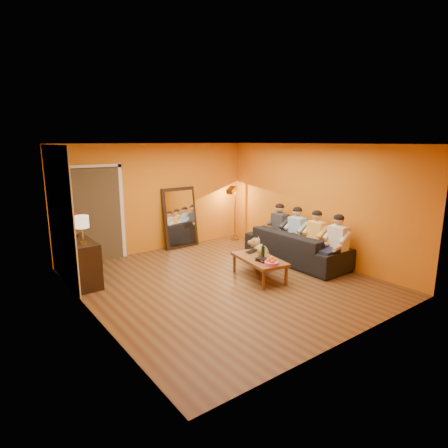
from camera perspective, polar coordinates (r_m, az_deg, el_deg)
room_shell at (r=7.24m, az=-1.61°, el=1.78°), size 5.00×5.50×2.60m
white_accent at (r=7.51m, az=-23.74°, el=1.09°), size 0.02×1.90×2.58m
doorway_recess at (r=8.83m, az=-19.02°, el=1.39°), size 1.06×0.30×2.10m
door_jamb_left at (r=8.56m, az=-22.39°, el=0.80°), size 0.08×0.06×2.20m
door_jamb_right at (r=8.90m, az=-15.29°, el=1.72°), size 0.08×0.06×2.20m
door_header at (r=8.58m, az=-19.27°, el=8.29°), size 1.22×0.06×0.08m
mirror_frame at (r=9.51m, az=-6.71°, el=0.97°), size 0.92×0.27×1.51m
mirror_glass at (r=9.48m, az=-6.59°, el=0.94°), size 0.78×0.21×1.35m
sideboard at (r=7.58m, az=-21.00°, el=-5.41°), size 0.44×1.18×0.85m
table_lamp at (r=7.13m, az=-20.76°, el=-0.82°), size 0.24×0.24×0.51m
sofa at (r=8.51m, az=10.90°, el=-3.36°), size 2.43×0.95×0.71m
coffee_table at (r=7.44m, az=5.35°, el=-6.69°), size 0.81×1.31×0.42m
floor_lamp at (r=10.15m, az=1.69°, el=1.55°), size 0.37×0.34×1.44m
dog at (r=7.99m, az=5.54°, el=-4.40°), size 0.55×0.66×0.67m
person_far_left at (r=7.93m, az=16.94°, el=-2.94°), size 0.70×0.44×1.22m
person_mid_left at (r=8.25m, az=13.89°, el=-2.16°), size 0.70×0.44×1.22m
person_mid_right at (r=8.60m, az=11.07°, el=-1.44°), size 0.70×0.44×1.22m
person_far_right at (r=8.97m, az=8.48°, el=-0.77°), size 0.70×0.44×1.22m
fruit_bowl at (r=6.97m, az=7.27°, el=-5.55°), size 0.26×0.26×0.16m
wine_bottle at (r=7.32m, az=5.96°, el=-4.01°), size 0.07×0.07×0.31m
tumbler at (r=7.52m, az=5.46°, el=-4.41°), size 0.12×0.12×0.10m
laptop at (r=7.73m, az=4.64°, el=-4.18°), size 0.40×0.31×0.03m
book_lower at (r=7.11m, az=5.38°, el=-5.72°), size 0.20×0.26×0.02m
book_mid at (r=7.12m, az=5.39°, el=-5.53°), size 0.21×0.26×0.02m
book_upper at (r=7.09m, az=5.44°, el=-5.43°), size 0.22×0.26×0.02m
vase at (r=7.68m, az=-21.82°, el=-1.26°), size 0.17×0.17×0.18m
flowers at (r=7.63m, az=-21.98°, el=0.72°), size 0.17×0.17×0.48m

